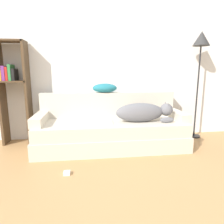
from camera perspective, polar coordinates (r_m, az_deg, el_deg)
wall_back at (r=3.35m, az=-2.01°, el=15.89°), size 7.30×0.06×2.70m
couch at (r=2.93m, az=-0.24°, el=-6.37°), size 2.12×0.81×0.39m
couch_backrest at (r=3.16m, az=-0.99°, el=2.20°), size 2.08×0.15×0.38m
couch_arm_left at (r=2.90m, az=-19.91°, el=-1.88°), size 0.15×0.62×0.12m
couch_arm_right at (r=3.13m, az=17.98°, el=-0.85°), size 0.15×0.62×0.12m
dog at (r=2.84m, az=9.11°, el=-0.05°), size 0.82×0.25×0.27m
laptop at (r=2.79m, az=-3.44°, el=-2.83°), size 0.34×0.25×0.02m
throw_pillow at (r=3.11m, az=-2.06°, el=6.84°), size 0.38×0.22×0.14m
bookshelf at (r=3.32m, az=-26.29°, el=6.54°), size 0.41×0.26×1.53m
floor_lamp at (r=3.58m, az=24.04°, el=16.41°), size 0.26×0.26×1.71m
power_adapter at (r=2.29m, az=-12.78°, el=-16.63°), size 0.07×0.07×0.03m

